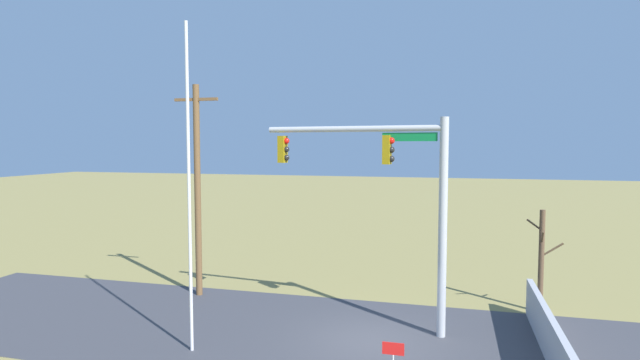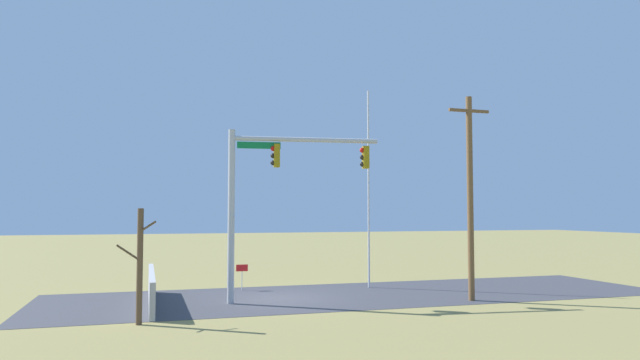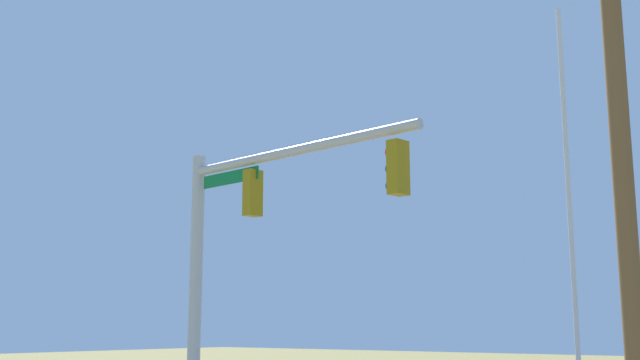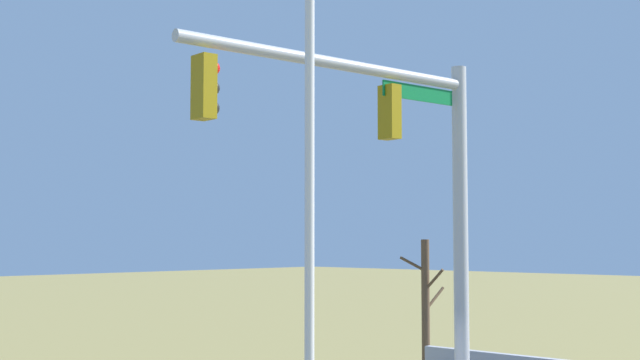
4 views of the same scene
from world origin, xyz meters
name	(u,v)px [view 2 (image 2 of 4)]	position (x,y,z in m)	size (l,w,h in m)	color
ground_plane	(277,298)	(0.00, 0.00, 0.00)	(160.00, 160.00, 0.00)	olive
road_surface	(363,294)	(-4.00, 0.00, 0.01)	(28.00, 8.00, 0.01)	#3D3D42
sidewalk_corner	(205,305)	(3.13, 0.94, 0.00)	(6.00, 6.00, 0.01)	#B7B5AD
retaining_fence	(151,288)	(5.21, 0.23, 0.66)	(0.20, 7.55, 1.32)	#A8A8AD
signal_mast	(269,183)	(0.59, 1.13, 4.90)	(6.28, 1.00, 7.11)	#B2B5BA
flagpole	(369,188)	(-5.13, -2.15, 4.91)	(0.10, 0.10, 9.81)	silver
utility_pole	(470,194)	(-7.68, 3.04, 4.49)	(1.90, 0.26, 8.65)	brown
bare_tree	(140,264)	(5.64, 4.35, 1.98)	(1.27, 1.02, 3.84)	brown
open_sign	(242,271)	(1.04, -3.00, 0.91)	(0.56, 0.04, 1.22)	silver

